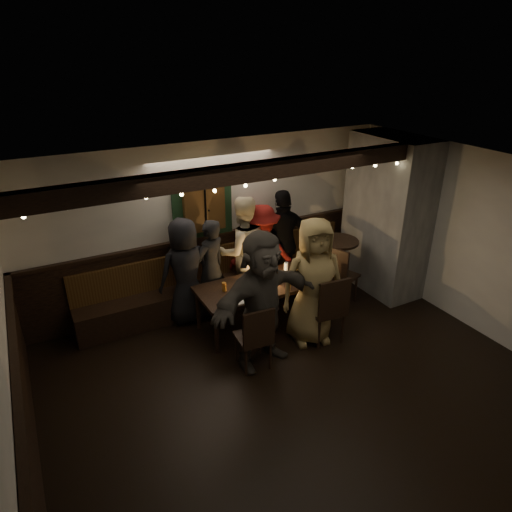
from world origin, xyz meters
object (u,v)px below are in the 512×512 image
chair_end (338,272)px  person_b (211,268)px  chair_near_left (256,335)px  high_top (337,262)px  person_a (185,271)px  chair_near_right (329,306)px  person_e (283,243)px  person_c (242,251)px  person_d (261,252)px  dining_table (262,287)px  person_f (262,300)px  person_g (313,282)px

chair_end → person_b: size_ratio=0.66×
chair_near_left → chair_end: bearing=23.4°
chair_end → high_top: size_ratio=0.99×
chair_near_left → person_a: 1.61m
chair_near_left → chair_near_right: bearing=2.1°
person_e → person_c: bearing=9.4°
person_c → person_b: bearing=13.7°
high_top → person_b: size_ratio=0.67×
person_a → person_c: 1.00m
person_b → person_e: bearing=159.0°
person_c → person_d: bearing=-174.3°
dining_table → person_b: 0.87m
chair_near_right → person_b: (-1.12, 1.52, 0.19)m
person_c → person_f: person_f is taller
person_d → person_g: 1.40m
chair_near_left → person_e: person_e is taller
person_g → chair_near_left: bearing=-153.5°
chair_near_right → chair_end: 1.09m
person_b → person_e: size_ratio=0.87×
person_f → chair_near_right: bearing=-15.7°
person_a → person_f: size_ratio=0.88×
dining_table → person_g: (0.43, -0.65, 0.29)m
chair_near_left → person_a: person_a is taller
person_d → person_g: bearing=114.1°
high_top → person_e: person_e is taller
high_top → person_f: person_f is taller
person_c → person_d: (0.34, -0.00, -0.10)m
chair_near_right → chair_near_left: bearing=-177.9°
person_e → person_d: bearing=9.3°
person_b → person_c: bearing=163.5°
person_b → person_e: person_e is taller
person_d → person_e: size_ratio=0.90×
person_g → chair_near_right: bearing=-36.3°
dining_table → chair_end: (1.34, -0.06, -0.05)m
chair_near_right → high_top: 1.32m
person_e → person_g: bearing=85.4°
chair_near_right → person_e: size_ratio=0.58×
high_top → dining_table: bearing=-174.4°
chair_near_left → person_g: bearing=13.0°
person_b → person_f: size_ratio=0.83×
person_a → dining_table: bearing=140.9°
high_top → person_f: size_ratio=0.55×
chair_near_left → chair_end: size_ratio=0.91×
high_top → person_g: 1.33m
chair_end → person_c: bearing=148.2°
person_b → person_c: size_ratio=0.86×
chair_end → person_e: bearing=124.7°
person_a → person_b: person_a is taller
dining_table → person_c: 0.79m
chair_end → high_top: (0.12, 0.20, 0.08)m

